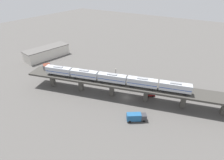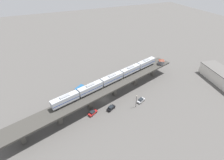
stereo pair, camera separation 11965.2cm
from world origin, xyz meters
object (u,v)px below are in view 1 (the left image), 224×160
Objects in this scene: signal_hut at (47,66)px; street_car_red at (150,94)px; street_car_black at (133,88)px; subway_train at (112,78)px; delivery_truck at (136,117)px; street_lamp at (116,73)px; street_car_silver at (106,78)px; warehouse_building at (47,52)px.

street_car_red is at bearing -71.28° from signal_hut.
subway_train is at bearing 154.50° from street_car_black.
subway_train is 19.15m from street_car_red.
delivery_truck is (-17.80, -1.85, 0.82)m from street_car_red.
street_car_silver is at bearing 119.17° from street_lamp.
street_car_black is 66.27m from warehouse_building.
street_car_red is 1.00× the size of street_car_black.
subway_train reaches higher than street_lamp.
street_lamp reaches higher than street_car_red.
subway_train is 14.50m from street_car_black.
street_lamp is (3.11, 11.35, 3.17)m from street_car_black.
signal_hut is 0.58× the size of street_lamp.
street_lamp is (3.44, 20.11, 3.17)m from street_car_red.
signal_hut is at bearing 108.72° from street_car_red.
street_car_silver is at bearing 87.46° from street_car_red.
signal_hut is 35.06m from warehouse_building.
street_car_silver is 32.29m from delivery_truck.
warehouse_building reaches higher than street_car_red.
signal_hut is (-6.05, 33.74, -0.74)m from subway_train.
subway_train reaches higher than street_car_silver.
delivery_truck is at bearing -106.62° from warehouse_building.
signal_hut is at bearing 126.60° from street_car_silver.
street_lamp is at bearing -91.73° from warehouse_building.
street_lamp is at bearing 74.66° from street_car_black.
signal_hut reaches higher than street_car_red.
street_lamp is 54.73m from warehouse_building.
delivery_truck is at bearing -149.67° from street_car_black.
street_lamp is at bearing 45.96° from delivery_truck.
street_car_red is at bearing -99.70° from street_lamp.
street_car_red is 17.91m from delivery_truck.
warehouse_building is (4.01, 50.48, 2.47)m from street_car_silver.
street_car_red is 8.76m from street_car_black.
street_car_silver is (11.11, 10.64, -8.87)m from subway_train.
street_car_red is at bearing -93.89° from warehouse_building.
delivery_truck is (-18.88, -26.18, 0.82)m from street_car_silver.
street_car_red is at bearing -92.54° from street_car_silver.
subway_train is 63.28m from warehouse_building.
street_lamp is (13.47, 6.42, -5.70)m from subway_train.
subway_train is 8.73× the size of street_lamp.
street_car_silver is 5.78m from street_lamp.
delivery_truck is at bearing -174.07° from street_car_red.
street_car_black is (16.40, -38.68, -8.13)m from signal_hut.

